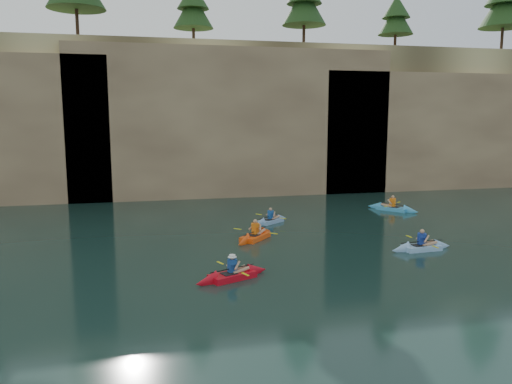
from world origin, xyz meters
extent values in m
plane|color=black|center=(0.00, 0.00, 0.00)|extent=(160.00, 160.00, 0.00)
cube|color=tan|center=(0.00, 30.00, 6.00)|extent=(70.00, 16.00, 12.00)
cube|color=tan|center=(2.00, 22.60, 5.70)|extent=(24.00, 2.40, 11.40)
cube|color=tan|center=(22.00, 22.60, 4.92)|extent=(26.00, 2.40, 9.84)
cube|color=black|center=(-4.00, 21.95, 1.60)|extent=(3.50, 1.00, 3.20)
cube|color=black|center=(10.00, 21.95, 2.25)|extent=(5.00, 1.00, 4.50)
cube|color=red|center=(-1.70, 3.08, 0.14)|extent=(2.53, 1.63, 0.28)
cone|color=red|center=(-0.65, 3.52, 0.14)|extent=(1.07, 1.00, 0.72)
cone|color=red|center=(-2.76, 2.64, 0.14)|extent=(1.07, 1.00, 0.72)
cube|color=black|center=(-1.84, 3.02, 0.25)|extent=(0.68, 0.63, 0.04)
cube|color=navy|center=(-1.70, 3.08, 0.51)|extent=(0.37, 0.31, 0.46)
sphere|color=tan|center=(-1.70, 3.08, 0.84)|extent=(0.19, 0.19, 0.19)
cylinder|color=black|center=(-1.70, 3.08, 0.42)|extent=(1.80, 0.78, 0.04)
cube|color=yellow|center=(-2.04, 3.88, 0.42)|extent=(0.24, 0.42, 0.02)
cube|color=yellow|center=(-1.37, 2.28, 0.42)|extent=(0.24, 0.42, 0.02)
cylinder|color=white|center=(-1.70, 3.08, 0.88)|extent=(0.33, 0.33, 0.09)
cube|color=#FF4F10|center=(0.48, 8.80, 0.14)|extent=(2.28, 2.43, 0.28)
cone|color=#FF4F10|center=(1.27, 9.69, 0.14)|extent=(1.16, 1.17, 0.76)
cone|color=#FF4F10|center=(-0.32, 7.90, 0.14)|extent=(1.16, 1.17, 0.76)
cube|color=black|center=(0.38, 8.69, 0.25)|extent=(0.72, 0.73, 0.04)
cube|color=orange|center=(0.48, 8.80, 0.54)|extent=(0.40, 0.41, 0.51)
sphere|color=tan|center=(0.48, 8.80, 0.91)|extent=(0.21, 0.21, 0.21)
cylinder|color=black|center=(0.48, 8.80, 0.42)|extent=(1.52, 1.70, 0.04)
cube|color=yellow|center=(-0.29, 9.48, 0.42)|extent=(0.37, 0.34, 0.02)
cube|color=yellow|center=(1.24, 8.12, 0.42)|extent=(0.37, 0.34, 0.02)
cube|color=#8DBCEC|center=(7.44, 5.15, 0.13)|extent=(2.43, 0.94, 0.27)
cone|color=#8DBCEC|center=(8.55, 5.23, 0.13)|extent=(0.89, 0.79, 0.74)
cone|color=#8DBCEC|center=(6.32, 5.07, 0.13)|extent=(0.89, 0.79, 0.74)
cube|color=black|center=(7.29, 5.14, 0.24)|extent=(0.58, 0.50, 0.04)
cube|color=navy|center=(7.44, 5.15, 0.52)|extent=(0.35, 0.24, 0.49)
sphere|color=tan|center=(7.44, 5.15, 0.88)|extent=(0.21, 0.21, 0.21)
cylinder|color=black|center=(7.44, 5.15, 0.41)|extent=(2.17, 0.19, 0.04)
cube|color=yellow|center=(7.36, 6.14, 0.41)|extent=(0.11, 0.42, 0.02)
cube|color=yellow|center=(7.51, 4.17, 0.41)|extent=(0.11, 0.42, 0.02)
cube|color=#7BA1CE|center=(2.18, 12.35, 0.12)|extent=(2.19, 1.90, 0.24)
cone|color=#7BA1CE|center=(3.01, 12.98, 0.12)|extent=(1.03, 1.00, 0.66)
cone|color=#7BA1CE|center=(1.34, 11.71, 0.12)|extent=(1.03, 1.00, 0.66)
cube|color=black|center=(2.06, 12.26, 0.21)|extent=(0.69, 0.66, 0.04)
cube|color=#1B4D99|center=(2.18, 12.35, 0.47)|extent=(0.36, 0.34, 0.44)
sphere|color=tan|center=(2.18, 12.35, 0.79)|extent=(0.19, 0.19, 0.19)
cylinder|color=black|center=(2.18, 12.35, 0.38)|extent=(1.59, 1.22, 0.04)
cube|color=yellow|center=(1.65, 13.05, 0.38)|extent=(0.32, 0.38, 0.02)
cube|color=yellow|center=(2.71, 11.64, 0.38)|extent=(0.32, 0.38, 0.02)
cube|color=#41A5DD|center=(10.80, 14.22, 0.14)|extent=(2.25, 2.57, 0.27)
cone|color=#41A5DD|center=(10.03, 15.21, 0.14)|extent=(1.16, 1.20, 0.74)
cone|color=#41A5DD|center=(11.58, 13.23, 0.14)|extent=(1.16, 1.20, 0.74)
cube|color=black|center=(10.90, 14.10, 0.24)|extent=(0.70, 0.72, 0.04)
cube|color=orange|center=(10.80, 14.22, 0.53)|extent=(0.38, 0.40, 0.50)
sphere|color=tan|center=(10.80, 14.22, 0.89)|extent=(0.21, 0.21, 0.21)
cylinder|color=black|center=(10.80, 14.22, 0.41)|extent=(1.38, 1.75, 0.04)
cube|color=yellow|center=(10.02, 13.60, 0.41)|extent=(0.38, 0.32, 0.02)
cube|color=yellow|center=(11.59, 14.83, 0.41)|extent=(0.38, 0.32, 0.02)
camera|label=1|loc=(-4.85, -14.71, 6.11)|focal=35.00mm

